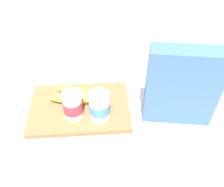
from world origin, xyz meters
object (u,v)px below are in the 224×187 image
Objects in this scene: yogurt_cup_back at (73,105)px; banana_bunch at (79,96)px; cereal_box at (182,87)px; yogurt_cup_front at (99,106)px; spoon at (11,115)px; cutting_board at (80,108)px.

yogurt_cup_back reaches higher than banana_bunch.
yogurt_cup_front is at bearing -171.12° from cereal_box.
cereal_box reaches higher than spoon.
banana_bunch is (0.07, -0.08, -0.03)m from yogurt_cup_front.
yogurt_cup_back is 0.07m from banana_bunch.
yogurt_cup_front reaches higher than cutting_board.
cereal_box reaches higher than yogurt_cup_front.
banana_bunch is at bearing -50.00° from yogurt_cup_front.
yogurt_cup_front is at bearing 172.50° from spoon.
yogurt_cup_back reaches higher than spoon.
cereal_box is at bearing 165.20° from banana_bunch.
cereal_box reaches higher than cutting_board.
banana_bunch is (-0.01, -0.07, -0.03)m from yogurt_cup_back.
banana_bunch is at bearing -101.98° from yogurt_cup_back.
cutting_board reaches higher than spoon.
spoon is (0.53, -0.04, -0.13)m from cereal_box.
banana_bunch is at bearing -169.22° from spoon.
yogurt_cup_back is (0.08, -0.01, -0.00)m from yogurt_cup_front.
yogurt_cup_back is (0.02, 0.04, 0.05)m from cutting_board.
spoon is (0.21, -0.02, -0.06)m from yogurt_cup_back.
cereal_box is 2.46× the size of spoon.
cereal_box is at bearing 177.20° from yogurt_cup_back.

